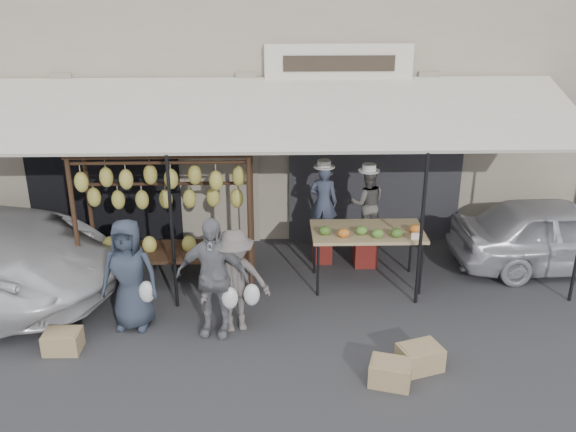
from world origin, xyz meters
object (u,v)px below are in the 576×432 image
object	(u,v)px
customer_left	(130,275)
crate_far	(63,341)
produce_table	(368,233)
customer_mid	(213,277)
vendor_right	(367,203)
crate_near_a	(390,373)
sedan	(559,234)
banana_rack	(165,190)
crate_near_b	(420,358)
vendor_left	(323,202)
customer_right	(235,281)

from	to	relation	value
customer_left	crate_far	xyz separation A→B (m)	(-0.80, -0.59, -0.65)
crate_far	produce_table	bearing A→B (deg)	22.19
customer_mid	vendor_right	bearing A→B (deg)	51.03
vendor_right	crate_near_a	bearing A→B (deg)	87.77
crate_far	sedan	distance (m)	7.70
produce_table	crate_far	xyz separation A→B (m)	(-4.16, -1.70, -0.73)
produce_table	banana_rack	bearing A→B (deg)	178.88
customer_mid	crate_near_a	size ratio (longest dim) A/B	3.45
produce_table	sedan	xyz separation A→B (m)	(3.20, 0.53, -0.29)
banana_rack	produce_table	distance (m)	3.10
crate_near_a	crate_near_b	world-z (taller)	crate_near_b
banana_rack	produce_table	bearing A→B (deg)	-1.12
vendor_right	crate_near_a	distance (m)	3.33
vendor_left	crate_far	world-z (taller)	vendor_left
vendor_left	crate_far	xyz separation A→B (m)	(-3.55, -2.54, -0.92)
customer_right	customer_left	bearing A→B (deg)	163.64
produce_table	vendor_left	world-z (taller)	vendor_left
vendor_left	customer_mid	bearing A→B (deg)	65.28
banana_rack	crate_near_b	bearing A→B (deg)	-33.81
banana_rack	customer_mid	distance (m)	1.73
crate_far	crate_near_a	bearing A→B (deg)	-11.00
vendor_right	customer_right	bearing A→B (deg)	43.68
produce_table	vendor_right	xyz separation A→B (m)	(0.08, 0.70, 0.21)
customer_mid	crate_near_a	distance (m)	2.58
vendor_left	sedan	world-z (taller)	vendor_left
customer_left	customer_mid	size ratio (longest dim) A/B	0.94
customer_mid	sedan	bearing A→B (deg)	28.86
vendor_right	sedan	bearing A→B (deg)	177.15
vendor_left	crate_near_a	size ratio (longest dim) A/B	2.59
customer_left	customer_right	bearing A→B (deg)	0.85
banana_rack	customer_right	bearing A→B (deg)	-50.27
customer_mid	customer_right	bearing A→B (deg)	25.70
crate_near_b	customer_right	bearing A→B (deg)	157.05
produce_table	customer_right	xyz separation A→B (m)	(-1.95, -1.23, -0.14)
customer_mid	vendor_left	bearing A→B (deg)	63.07
crate_near_b	customer_left	bearing A→B (deg)	163.57
banana_rack	vendor_left	bearing A→B (deg)	18.03
vendor_left	sedan	xyz separation A→B (m)	(3.81, -0.31, -0.48)
customer_left	customer_right	world-z (taller)	customer_left
vendor_left	crate_far	size ratio (longest dim) A/B	2.72
vendor_left	vendor_right	bearing A→B (deg)	-179.11
vendor_left	customer_mid	xyz separation A→B (m)	(-1.62, -2.15, -0.22)
customer_mid	crate_near_b	world-z (taller)	customer_mid
produce_table	crate_near_b	bearing A→B (deg)	-80.66
sedan	crate_near_b	bearing A→B (deg)	131.55
produce_table	customer_mid	bearing A→B (deg)	-149.72
banana_rack	vendor_left	xyz separation A→B (m)	(2.40, 0.78, -0.51)
customer_left	customer_right	size ratio (longest dim) A/B	1.08
banana_rack	crate_near_a	bearing A→B (deg)	-40.78
banana_rack	customer_mid	xyz separation A→B (m)	(0.78, -1.36, -0.73)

